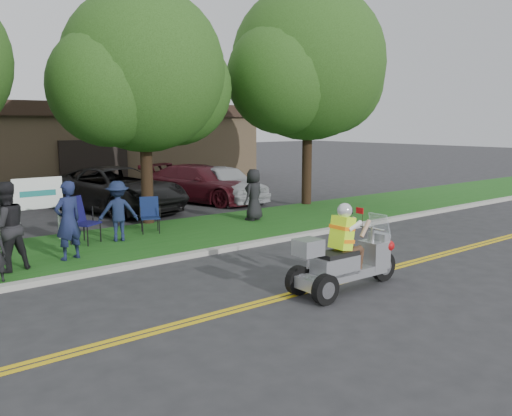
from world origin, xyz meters
TOP-DOWN VIEW (x-y plane):
  - ground at (0.00, 0.00)m, footprint 120.00×120.00m
  - centerline_near at (0.00, -0.58)m, footprint 60.00×0.10m
  - centerline_far at (0.00, -0.42)m, footprint 60.00×0.10m
  - curb at (0.00, 3.05)m, footprint 60.00×0.25m
  - grass_verge at (0.00, 5.20)m, footprint 60.00×4.00m
  - commercial_building at (2.00, 18.98)m, footprint 18.00×8.20m
  - tree_mid at (0.55, 7.23)m, footprint 5.88×4.80m
  - tree_right at (7.06, 7.03)m, footprint 6.86×5.60m
  - business_sign at (-2.90, 6.60)m, footprint 1.25×0.06m
  - trike_scooter at (0.33, -0.94)m, footprint 2.56×0.86m
  - lawn_chair_a at (-0.12, 5.89)m, footprint 0.68×0.69m
  - lawn_chair_b at (-2.16, 5.71)m, footprint 0.88×0.88m
  - spectator_adult_left at (-2.98, 4.25)m, footprint 0.73×0.58m
  - spectator_adult_mid at (-4.32, 4.09)m, footprint 1.03×0.88m
  - spectator_chair_a at (-1.29, 5.37)m, footprint 1.14×0.87m
  - spectator_chair_b at (3.30, 5.54)m, footprint 0.91×0.74m
  - parked_car_mid at (0.95, 10.33)m, footprint 3.72×6.11m
  - parked_car_right at (4.50, 10.41)m, footprint 3.66×5.48m
  - parked_car_far_right at (5.24, 9.90)m, footprint 1.80×4.39m

SIDE VIEW (x-z plane):
  - ground at x=0.00m, z-range 0.00..0.00m
  - centerline_near at x=0.00m, z-range 0.00..0.01m
  - centerline_far at x=0.00m, z-range 0.00..0.01m
  - grass_verge at x=0.00m, z-range 0.01..0.11m
  - curb at x=0.00m, z-range 0.00..0.12m
  - trike_scooter at x=0.33m, z-range -0.25..1.43m
  - lawn_chair_a at x=-0.12m, z-range 0.17..1.15m
  - parked_car_right at x=4.50m, z-range 0.00..1.47m
  - parked_car_far_right at x=5.24m, z-range 0.00..1.49m
  - lawn_chair_b at x=-2.16m, z-range 0.18..1.37m
  - parked_car_mid at x=0.95m, z-range 0.00..1.58m
  - spectator_chair_a at x=-1.29m, z-range 0.10..1.66m
  - spectator_chair_b at x=3.30m, z-range 0.10..1.71m
  - spectator_adult_left at x=-2.98m, z-range 0.10..1.87m
  - spectator_adult_mid at x=-4.32m, z-range 0.10..1.96m
  - business_sign at x=-2.90m, z-range 0.38..2.13m
  - commercial_building at x=2.00m, z-range 0.01..4.01m
  - tree_mid at x=0.55m, z-range 0.91..7.96m
  - tree_right at x=7.06m, z-range 0.99..9.06m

